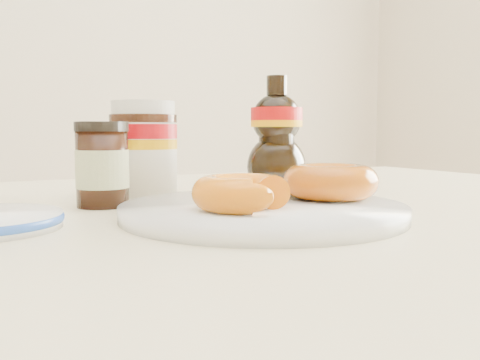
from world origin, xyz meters
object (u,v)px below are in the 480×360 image
plate (263,210)px  syrup_bottle (276,136)px  dark_jar (102,165)px  donut_whole (330,181)px  dining_table (202,277)px  donut_bitten (241,193)px  nutella_jar (144,145)px

plate → syrup_bottle: (0.11, 0.16, 0.07)m
syrup_bottle → dark_jar: syrup_bottle is taller
donut_whole → syrup_bottle: size_ratio=0.64×
dining_table → donut_whole: donut_whole is taller
plate → donut_bitten: bearing=-145.1°
plate → donut_whole: donut_whole is taller
dark_jar → donut_bitten: bearing=-65.1°
syrup_bottle → dark_jar: 0.24m
plate → dark_jar: (-0.13, 0.16, 0.04)m
nutella_jar → donut_bitten: bearing=-87.8°
donut_whole → dark_jar: 0.26m
donut_whole → plate: bearing=-176.0°
dining_table → donut_whole: 0.19m
plate → dining_table: bearing=104.6°
donut_bitten → nutella_jar: (-0.01, 0.27, 0.04)m
dining_table → nutella_jar: nutella_jar is taller
plate → dark_jar: dark_jar is taller
dining_table → dark_jar: bearing=149.0°
plate → dark_jar: 0.21m
nutella_jar → syrup_bottle: bearing=-27.0°
donut_bitten → donut_whole: size_ratio=0.89×
donut_bitten → donut_whole: donut_whole is taller
syrup_bottle → donut_whole: bearing=-98.3°
donut_whole → dark_jar: dark_jar is taller
syrup_bottle → dark_jar: bearing=179.6°
donut_whole → dining_table: bearing=141.6°
dining_table → nutella_jar: bearing=99.6°
donut_whole → nutella_jar: size_ratio=0.81×
dining_table → plate: size_ratio=4.79×
dining_table → donut_whole: size_ratio=13.28×
nutella_jar → dark_jar: size_ratio=1.30×
plate → nutella_jar: size_ratio=2.26×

